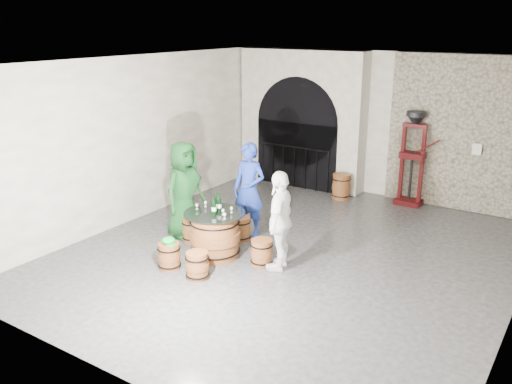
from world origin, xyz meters
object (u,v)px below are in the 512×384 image
Objects in this scene: barrel_stool_right at (262,252)px; corking_press at (413,151)px; barrel_stool_left at (192,229)px; person_white at (280,220)px; barrel_stool_near_left at (169,256)px; wine_bottle_center at (214,207)px; side_barrel at (341,186)px; person_green at (184,190)px; wine_bottle_right at (219,204)px; barrel_stool_far at (241,228)px; person_blue at (249,190)px; wine_bottle_left at (217,203)px; barrel_stool_near_right at (197,265)px; barrel_table at (215,235)px.

corking_press is (1.02, 4.34, 0.96)m from barrel_stool_right.
corking_press is (2.62, 4.17, 0.96)m from barrel_stool_left.
person_white reaches higher than barrel_stool_right.
wine_bottle_center is (0.40, 0.68, 0.70)m from barrel_stool_near_left.
barrel_stool_right is at bearing -102.92° from corking_press.
side_barrel is (0.39, 4.13, -0.64)m from wine_bottle_center.
person_green is 5.48× the size of wine_bottle_right.
wine_bottle_right is 0.16× the size of corking_press.
barrel_stool_right is 0.76× the size of side_barrel.
side_barrel is at bearing 84.59° from wine_bottle_center.
barrel_stool_left is at bearing -144.47° from barrel_stool_far.
barrel_stool_far is 0.72m from person_blue.
person_blue is at bearing 49.94° from barrel_stool_left.
person_blue is (0.93, 0.72, -0.02)m from person_green.
barrel_stool_far is at bearing 94.15° from wine_bottle_left.
wine_bottle_left is (-1.14, -0.12, 0.11)m from person_white.
wine_bottle_center is at bearing -82.15° from wine_bottle_right.
barrel_stool_far and barrel_stool_near_right have the same top height.
barrel_table is 3.14× the size of wine_bottle_right.
barrel_stool_right is 0.21× the size of corking_press.
wine_bottle_center is 4.93m from corking_press.
side_barrel is at bearing 76.78° from person_blue.
barrel_stool_far is 1.48m from person_white.
wine_bottle_right is at bearing 104.44° from barrel_stool_near_right.
barrel_stool_near_right is (1.04, -1.13, 0.00)m from barrel_stool_left.
barrel_stool_left is 1.33× the size of wine_bottle_center.
wine_bottle_right is at bearing -86.14° from person_blue.
corking_press reaches higher than barrel_table.
barrel_stool_left is at bearing -109.50° from person_green.
barrel_stool_far is 1.00× the size of barrel_stool_near_right.
person_green reaches higher than barrel_stool_right.
barrel_stool_far is 1.33× the size of wine_bottle_center.
wine_bottle_left is 0.57× the size of side_barrel.
corking_press is (1.79, 4.59, 0.26)m from wine_bottle_center.
barrel_table reaches higher than side_barrel.
barrel_stool_near_left is (-0.28, -1.61, 0.00)m from barrel_stool_far.
barrel_stool_near_right is 0.60m from barrel_stool_near_left.
side_barrel is at bearing 95.53° from barrel_stool_right.
person_blue is 5.33× the size of wine_bottle_center.
corking_press is at bearing 67.49° from barrel_stool_near_left.
person_blue is 1.54m from person_white.
barrel_stool_near_right is 1.33× the size of wine_bottle_center.
barrel_table is 0.86m from barrel_stool_near_right.
barrel_stool_near_left is at bearing -113.56° from barrel_table.
barrel_stool_near_left is 1.54m from person_green.
barrel_stool_left is 0.73m from person_green.
barrel_stool_left is 1.00× the size of barrel_stool_near_right.
person_white is at bearing 10.89° from barrel_table.
corking_press reaches higher than side_barrel.
wine_bottle_left reaches higher than barrel_stool_right.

